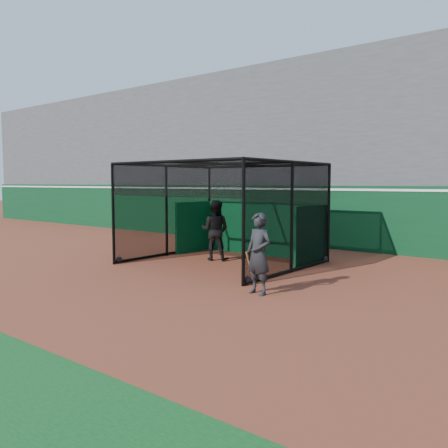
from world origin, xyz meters
The scene contains 6 objects.
ground centered at (0.00, 0.00, 0.00)m, with size 120.00×120.00×0.00m, color brown.
outfield_wall centered at (0.00, 8.50, 1.29)m, with size 50.00×0.50×2.50m.
grandstand centered at (0.00, 12.27, 4.48)m, with size 50.00×7.85×8.95m.
batting_cage centered at (0.20, 3.05, 1.60)m, with size 5.24×4.83×3.21m.
batter centered at (-0.39, 3.37, 1.01)m, with size 0.99×0.77×2.03m, color black.
on_deck_player centered at (3.57, 0.19, 0.96)m, with size 0.76×0.56×1.92m.
Camera 1 is at (9.79, -8.87, 2.62)m, focal length 38.00 mm.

